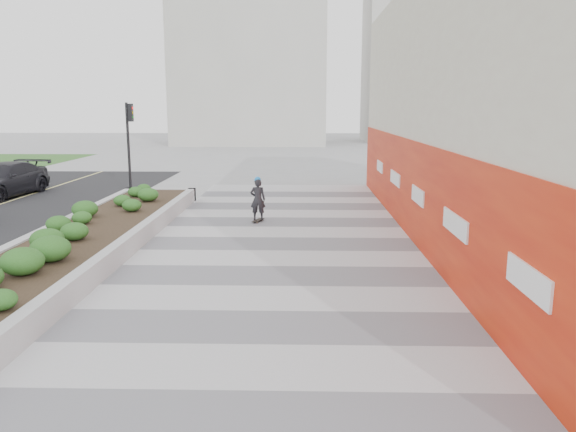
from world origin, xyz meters
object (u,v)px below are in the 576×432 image
planter (81,238)px  skateboarder (258,199)px  car_dark (3,180)px  traffic_signal_near (129,135)px

planter → skateboarder: 6.38m
skateboarder → car_dark: 13.17m
planter → traffic_signal_near: 10.90m
traffic_signal_near → skateboarder: (6.29, -6.06, -1.94)m
skateboarder → planter: bearing=-117.3°
traffic_signal_near → car_dark: traffic_signal_near is taller
planter → traffic_signal_near: traffic_signal_near is taller
car_dark → planter: bearing=-46.7°
traffic_signal_near → skateboarder: bearing=-43.9°
traffic_signal_near → planter: bearing=-80.7°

